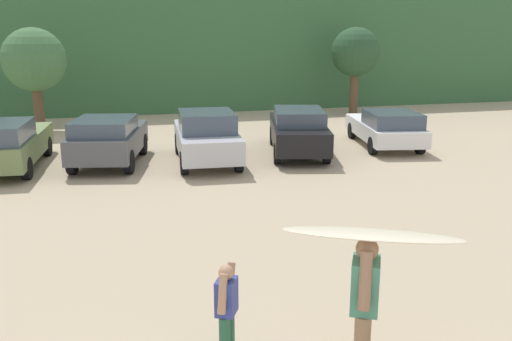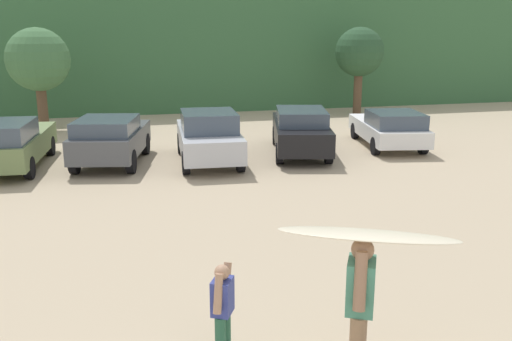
{
  "view_description": "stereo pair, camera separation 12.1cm",
  "coord_description": "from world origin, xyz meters",
  "px_view_note": "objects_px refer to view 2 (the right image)",
  "views": [
    {
      "loc": [
        -1.66,
        -3.64,
        4.11
      ],
      "look_at": [
        1.16,
        7.06,
        1.28
      ],
      "focal_mm": 38.9,
      "sensor_mm": 36.0,
      "label": 1
    },
    {
      "loc": [
        -1.54,
        -3.67,
        4.11
      ],
      "look_at": [
        1.16,
        7.06,
        1.28
      ],
      "focal_mm": 38.9,
      "sensor_mm": 36.0,
      "label": 2
    }
  ],
  "objects_px": {
    "parked_car_dark_gray": "(111,138)",
    "person_child": "(223,305)",
    "parked_car_white": "(389,128)",
    "person_adult": "(360,299)",
    "surfboard_cream": "(367,235)",
    "parked_car_silver": "(209,136)",
    "parked_car_olive_green": "(8,143)",
    "parked_car_black": "(301,130)"
  },
  "relations": [
    {
      "from": "parked_car_dark_gray",
      "to": "parked_car_silver",
      "type": "distance_m",
      "value": 3.03
    },
    {
      "from": "parked_car_olive_green",
      "to": "parked_car_dark_gray",
      "type": "distance_m",
      "value": 2.99
    },
    {
      "from": "parked_car_white",
      "to": "surfboard_cream",
      "type": "height_order",
      "value": "surfboard_cream"
    },
    {
      "from": "parked_car_dark_gray",
      "to": "parked_car_white",
      "type": "height_order",
      "value": "parked_car_dark_gray"
    },
    {
      "from": "parked_car_dark_gray",
      "to": "parked_car_olive_green",
      "type": "bearing_deg",
      "value": 100.2
    },
    {
      "from": "person_child",
      "to": "surfboard_cream",
      "type": "bearing_deg",
      "value": -179.8
    },
    {
      "from": "parked_car_dark_gray",
      "to": "surfboard_cream",
      "type": "xyz_separation_m",
      "value": [
        2.96,
        -12.01,
        1.0
      ]
    },
    {
      "from": "parked_car_olive_green",
      "to": "parked_car_black",
      "type": "xyz_separation_m",
      "value": [
        9.2,
        -0.1,
        0.01
      ]
    },
    {
      "from": "parked_car_black",
      "to": "surfboard_cream",
      "type": "distance_m",
      "value": 12.49
    },
    {
      "from": "person_child",
      "to": "person_adult",
      "type": "bearing_deg",
      "value": -178.81
    },
    {
      "from": "parked_car_silver",
      "to": "person_child",
      "type": "relative_size",
      "value": 3.54
    },
    {
      "from": "person_child",
      "to": "surfboard_cream",
      "type": "xyz_separation_m",
      "value": [
        1.55,
        -0.81,
        1.1
      ]
    },
    {
      "from": "parked_car_dark_gray",
      "to": "parked_car_black",
      "type": "relative_size",
      "value": 0.85
    },
    {
      "from": "parked_car_dark_gray",
      "to": "surfboard_cream",
      "type": "distance_m",
      "value": 12.41
    },
    {
      "from": "person_adult",
      "to": "surfboard_cream",
      "type": "distance_m",
      "value": 0.83
    },
    {
      "from": "parked_car_dark_gray",
      "to": "person_child",
      "type": "xyz_separation_m",
      "value": [
        1.4,
        -11.2,
        -0.1
      ]
    },
    {
      "from": "parked_car_olive_green",
      "to": "parked_car_silver",
      "type": "distance_m",
      "value": 6.01
    },
    {
      "from": "person_child",
      "to": "parked_car_dark_gray",
      "type": "bearing_deg",
      "value": -55.29
    },
    {
      "from": "parked_car_olive_green",
      "to": "parked_car_silver",
      "type": "bearing_deg",
      "value": -91.01
    },
    {
      "from": "person_child",
      "to": "parked_car_white",
      "type": "bearing_deg",
      "value": -98.06
    },
    {
      "from": "surfboard_cream",
      "to": "person_child",
      "type": "bearing_deg",
      "value": -1.36
    },
    {
      "from": "parked_car_dark_gray",
      "to": "parked_car_black",
      "type": "bearing_deg",
      "value": -77.6
    },
    {
      "from": "parked_car_white",
      "to": "person_adult",
      "type": "height_order",
      "value": "person_adult"
    },
    {
      "from": "parked_car_silver",
      "to": "parked_car_dark_gray",
      "type": "bearing_deg",
      "value": 84.24
    },
    {
      "from": "parked_car_dark_gray",
      "to": "surfboard_cream",
      "type": "relative_size",
      "value": 1.96
    },
    {
      "from": "parked_car_olive_green",
      "to": "person_child",
      "type": "xyz_separation_m",
      "value": [
        4.39,
        -11.31,
        -0.09
      ]
    },
    {
      "from": "parked_car_black",
      "to": "parked_car_dark_gray",
      "type": "bearing_deg",
      "value": 104.0
    },
    {
      "from": "parked_car_dark_gray",
      "to": "parked_car_silver",
      "type": "bearing_deg",
      "value": -87.27
    },
    {
      "from": "parked_car_dark_gray",
      "to": "person_adult",
      "type": "relative_size",
      "value": 2.39
    },
    {
      "from": "parked_car_olive_green",
      "to": "parked_car_silver",
      "type": "xyz_separation_m",
      "value": [
        5.98,
        -0.61,
        0.04
      ]
    },
    {
      "from": "surfboard_cream",
      "to": "parked_car_olive_green",
      "type": "bearing_deg",
      "value": -37.83
    },
    {
      "from": "parked_car_white",
      "to": "surfboard_cream",
      "type": "xyz_separation_m",
      "value": [
        -6.67,
        -12.28,
        1.12
      ]
    },
    {
      "from": "parked_car_silver",
      "to": "surfboard_cream",
      "type": "bearing_deg",
      "value": -176.37
    },
    {
      "from": "parked_car_dark_gray",
      "to": "parked_car_black",
      "type": "xyz_separation_m",
      "value": [
        6.21,
        0.01,
        -0.01
      ]
    },
    {
      "from": "parked_car_silver",
      "to": "parked_car_olive_green",
      "type": "bearing_deg",
      "value": 87.95
    },
    {
      "from": "parked_car_black",
      "to": "person_child",
      "type": "bearing_deg",
      "value": 170.68
    },
    {
      "from": "person_adult",
      "to": "surfboard_cream",
      "type": "relative_size",
      "value": 0.82
    },
    {
      "from": "parked_car_dark_gray",
      "to": "person_child",
      "type": "height_order",
      "value": "parked_car_dark_gray"
    },
    {
      "from": "parked_car_black",
      "to": "surfboard_cream",
      "type": "relative_size",
      "value": 2.3
    },
    {
      "from": "parked_car_black",
      "to": "person_child",
      "type": "relative_size",
      "value": 3.89
    },
    {
      "from": "parked_car_silver",
      "to": "parked_car_black",
      "type": "bearing_deg",
      "value": -77.13
    },
    {
      "from": "parked_car_olive_green",
      "to": "person_adult",
      "type": "relative_size",
      "value": 2.74
    }
  ]
}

